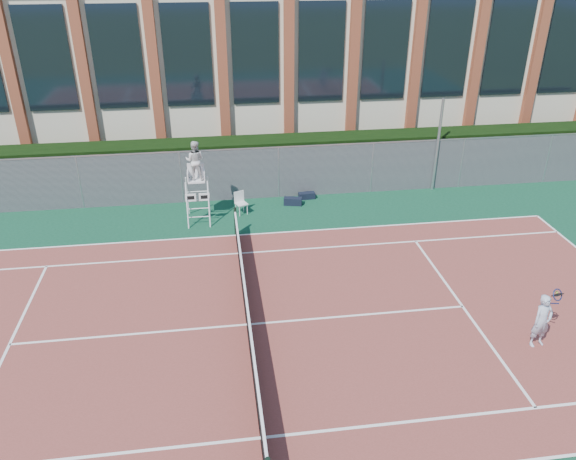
{
  "coord_description": "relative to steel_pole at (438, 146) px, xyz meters",
  "views": [
    {
      "loc": [
        -0.64,
        -12.91,
        9.65
      ],
      "look_at": [
        1.58,
        3.0,
        1.4
      ],
      "focal_mm": 35.0,
      "sensor_mm": 36.0,
      "label": 1
    }
  ],
  "objects": [
    {
      "name": "tennis_net",
      "position": [
        -8.77,
        -8.7,
        -1.47
      ],
      "size": [
        0.1,
        11.3,
        1.1
      ],
      "color": "black",
      "rests_on": "ground"
    },
    {
      "name": "building",
      "position": [
        -8.77,
        9.25,
        2.14
      ],
      "size": [
        45.0,
        10.6,
        8.22
      ],
      "color": "beige",
      "rests_on": "ground"
    },
    {
      "name": "fence",
      "position": [
        -8.77,
        0.1,
        -0.91
      ],
      "size": [
        40.0,
        0.06,
        2.2
      ],
      "primitive_type": null,
      "color": "#595E60",
      "rests_on": "ground"
    },
    {
      "name": "tennis_court",
      "position": [
        -8.77,
        -8.7,
        -1.99
      ],
      "size": [
        23.77,
        10.97,
        0.02
      ],
      "primitive_type": "cube",
      "color": "brown",
      "rests_on": "apron"
    },
    {
      "name": "apron",
      "position": [
        -8.77,
        -7.7,
        -2.0
      ],
      "size": [
        36.0,
        20.0,
        0.01
      ],
      "primitive_type": "cube",
      "color": "#0D3A26",
      "rests_on": "ground"
    },
    {
      "name": "umpire_chair",
      "position": [
        -10.11,
        -1.66,
        0.35
      ],
      "size": [
        0.9,
        1.39,
        3.24
      ],
      "color": "white",
      "rests_on": "ground"
    },
    {
      "name": "sports_bag_far",
      "position": [
        -5.63,
        -0.24,
        -1.86
      ],
      "size": [
        0.7,
        0.34,
        0.27
      ],
      "primitive_type": "cube",
      "rotation": [
        0.0,
        0.0,
        0.07
      ],
      "color": "black",
      "rests_on": "apron"
    },
    {
      "name": "hedge",
      "position": [
        -8.77,
        1.3,
        -0.91
      ],
      "size": [
        40.0,
        1.4,
        2.2
      ],
      "primitive_type": "cube",
      "color": "black",
      "rests_on": "ground"
    },
    {
      "name": "sports_bag_near",
      "position": [
        -6.3,
        -0.78,
        -1.84
      ],
      "size": [
        0.78,
        0.46,
        0.31
      ],
      "primitive_type": "cube",
      "rotation": [
        0.0,
        0.0,
        -0.23
      ],
      "color": "black",
      "rests_on": "apron"
    },
    {
      "name": "ground",
      "position": [
        -8.77,
        -8.7,
        -2.01
      ],
      "size": [
        120.0,
        120.0,
        0.0
      ],
      "primitive_type": "plane",
      "color": "#233814"
    },
    {
      "name": "plastic_chair",
      "position": [
        -8.48,
        -1.27,
        -1.47
      ],
      "size": [
        0.55,
        0.55,
        0.9
      ],
      "color": "silver",
      "rests_on": "apron"
    },
    {
      "name": "tennis_player",
      "position": [
        -1.13,
        -10.64,
        -1.2
      ],
      "size": [
        0.91,
        0.65,
        1.57
      ],
      "color": "#AAB7CC",
      "rests_on": "tennis_court"
    },
    {
      "name": "steel_pole",
      "position": [
        0.0,
        0.0,
        0.0
      ],
      "size": [
        0.12,
        0.12,
        4.02
      ],
      "primitive_type": "cylinder",
      "color": "#9EA0A5",
      "rests_on": "ground"
    }
  ]
}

